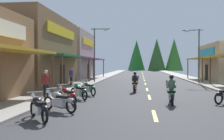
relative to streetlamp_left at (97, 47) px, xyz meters
The scene contains 18 objects.
ground 11.31m from the streetlamp_left, 58.73° to the left, with size 10.80×99.91×0.10m, color #38383A.
sidewalk_left 9.94m from the streetlamp_left, 98.17° to the left, with size 2.71×99.91×0.12m, color #9E9991.
sidewalk_right 15.70m from the streetlamp_left, 36.36° to the left, with size 2.71×99.91×0.12m, color gray.
centerline_dashes 13.35m from the streetlamp_left, 64.54° to the left, with size 0.16×75.19×0.01m.
storefront_left_middle 8.45m from the streetlamp_left, 145.02° to the right, with size 10.36×11.80×6.75m.
storefront_left_far 9.81m from the streetlamp_left, 128.40° to the left, with size 8.72×10.41×6.81m.
streetlamp_left is the anchor object (origin of this frame).
streetlamp_right 10.92m from the streetlamp_left, ahead, with size 2.19×0.30×5.97m.
motorcycle_parked_left_0 19.90m from the streetlamp_left, 86.95° to the right, with size 1.42×1.73×1.04m.
motorcycle_parked_left_1 18.17m from the streetlamp_left, 85.88° to the right, with size 1.90×1.16×1.04m.
motorcycle_parked_left_2 16.13m from the streetlamp_left, 86.32° to the right, with size 1.52×1.65×1.04m.
motorcycle_parked_left_3 14.15m from the streetlamp_left, 85.17° to the right, with size 1.48×1.68×1.04m.
motorcycle_parked_left_4 12.20m from the streetlamp_left, 83.56° to the right, with size 1.43×1.72×1.04m.
rider_cruising_lead 16.67m from the streetlamp_left, 66.41° to the right, with size 0.60×2.14×1.57m.
rider_cruising_trailing 10.86m from the streetlamp_left, 64.18° to the right, with size 0.60×2.14×1.57m.
pedestrian_by_shop 14.18m from the streetlamp_left, 93.54° to the right, with size 0.57×0.30×1.78m.
pedestrian_browsing 6.12m from the streetlamp_left, 108.48° to the right, with size 0.37×0.54×1.81m.
treeline_backdrop 61.33m from the streetlamp_left, 81.22° to the left, with size 18.91×9.65×11.00m.
Camera 1 is at (-0.62, -2.78, 2.11)m, focal length 40.63 mm.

